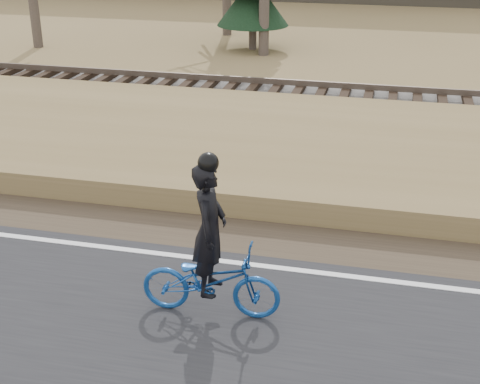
# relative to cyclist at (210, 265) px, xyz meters

# --- Properties ---
(ground) EXTENTS (120.00, 120.00, 0.00)m
(ground) POSITION_rel_cyclist_xyz_m (0.85, 1.14, -0.78)
(ground) COLOR olive
(ground) RESTS_ON ground
(edge_line) EXTENTS (120.00, 0.12, 0.01)m
(edge_line) POSITION_rel_cyclist_xyz_m (0.85, 1.34, -0.71)
(edge_line) COLOR silver
(edge_line) RESTS_ON road
(shoulder) EXTENTS (120.00, 1.60, 0.04)m
(shoulder) POSITION_rel_cyclist_xyz_m (0.85, 2.34, -0.76)
(shoulder) COLOR #473A2B
(shoulder) RESTS_ON ground
(embankment) EXTENTS (120.00, 5.00, 0.44)m
(embankment) POSITION_rel_cyclist_xyz_m (0.85, 5.34, -0.56)
(embankment) COLOR olive
(embankment) RESTS_ON ground
(ballast) EXTENTS (120.00, 3.00, 0.45)m
(ballast) POSITION_rel_cyclist_xyz_m (0.85, 9.14, -0.55)
(ballast) COLOR slate
(ballast) RESTS_ON ground
(railroad) EXTENTS (120.00, 2.40, 0.29)m
(railroad) POSITION_rel_cyclist_xyz_m (0.85, 9.14, -0.25)
(railroad) COLOR black
(railroad) RESTS_ON ballast
(cyclist) EXTENTS (1.86, 0.73, 2.26)m
(cyclist) POSITION_rel_cyclist_xyz_m (0.00, 0.00, 0.00)
(cyclist) COLOR navy
(cyclist) RESTS_ON road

